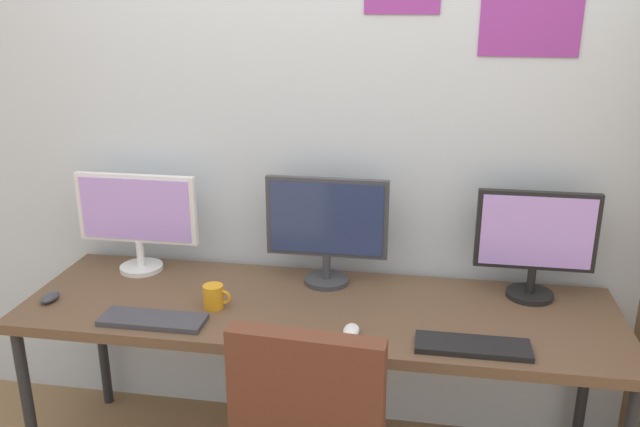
# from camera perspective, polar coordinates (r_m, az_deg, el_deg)

# --- Properties ---
(wall_back) EXTENTS (4.64, 0.11, 2.60)m
(wall_back) POSITION_cam_1_polar(r_m,az_deg,el_deg) (2.71, 1.32, 6.71)
(wall_back) COLOR silver
(wall_back) RESTS_ON ground_plane
(desk) EXTENTS (2.24, 0.68, 0.74)m
(desk) POSITION_cam_1_polar(r_m,az_deg,el_deg) (2.52, -0.19, -9.01)
(desk) COLOR brown
(desk) RESTS_ON ground_plane
(monitor_left) EXTENTS (0.51, 0.18, 0.42)m
(monitor_left) POSITION_cam_1_polar(r_m,az_deg,el_deg) (2.83, -15.62, -0.21)
(monitor_left) COLOR silver
(monitor_left) RESTS_ON desk
(monitor_center) EXTENTS (0.49, 0.18, 0.44)m
(monitor_center) POSITION_cam_1_polar(r_m,az_deg,el_deg) (2.60, 0.59, -1.02)
(monitor_center) COLOR #38383D
(monitor_center) RESTS_ON desk
(monitor_right) EXTENTS (0.45, 0.18, 0.42)m
(monitor_right) POSITION_cam_1_polar(r_m,az_deg,el_deg) (2.61, 18.22, -2.16)
(monitor_right) COLOR black
(monitor_right) RESTS_ON desk
(keyboard_left) EXTENTS (0.38, 0.13, 0.02)m
(keyboard_left) POSITION_cam_1_polar(r_m,az_deg,el_deg) (2.45, -14.31, -8.94)
(keyboard_left) COLOR #38383D
(keyboard_left) RESTS_ON desk
(keyboard_right) EXTENTS (0.38, 0.13, 0.02)m
(keyboard_right) POSITION_cam_1_polar(r_m,az_deg,el_deg) (2.27, 13.13, -11.16)
(keyboard_right) COLOR black
(keyboard_right) RESTS_ON desk
(mouse_left_side) EXTENTS (0.06, 0.10, 0.03)m
(mouse_left_side) POSITION_cam_1_polar(r_m,az_deg,el_deg) (2.73, -22.41, -6.74)
(mouse_left_side) COLOR #38383D
(mouse_left_side) RESTS_ON desk
(mouse_right_side) EXTENTS (0.06, 0.10, 0.03)m
(mouse_right_side) POSITION_cam_1_polar(r_m,az_deg,el_deg) (2.30, 2.74, -10.14)
(mouse_right_side) COLOR silver
(mouse_right_side) RESTS_ON desk
(coffee_mug) EXTENTS (0.11, 0.08, 0.09)m
(coffee_mug) POSITION_cam_1_polar(r_m,az_deg,el_deg) (2.50, -9.19, -7.14)
(coffee_mug) COLOR orange
(coffee_mug) RESTS_ON desk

